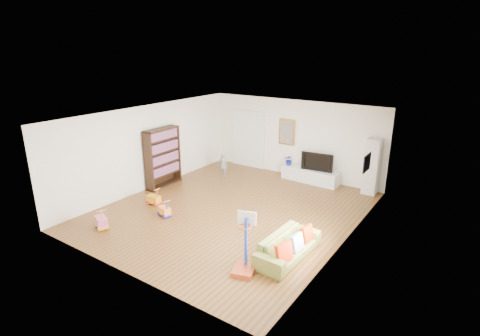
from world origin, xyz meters
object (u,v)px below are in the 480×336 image
Objects in this scene: media_console at (310,175)px; basketball_hoop at (244,244)px; bookshelf at (163,158)px; sofa at (288,246)px.

media_console is 1.55× the size of basketball_hoop.
bookshelf is 1.06× the size of sofa.
bookshelf is 5.68m from basketball_hoop.
basketball_hoop is at bearing -75.95° from media_console.
basketball_hoop is (4.99, -2.70, -0.33)m from bookshelf.
sofa is at bearing 46.99° from basketball_hoop.
bookshelf is at bearing 74.99° from sofa.
basketball_hoop reaches higher than sofa.
bookshelf is (-3.86, -3.06, 0.74)m from media_console.
sofa is (1.60, -4.73, 0.04)m from media_console.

